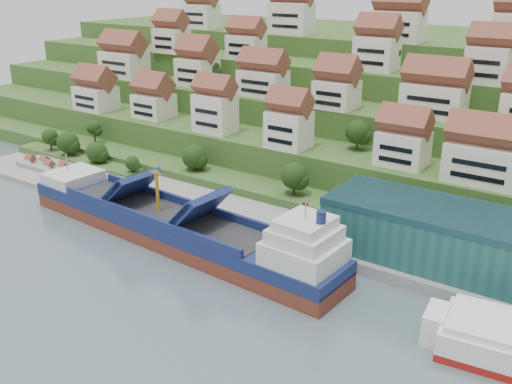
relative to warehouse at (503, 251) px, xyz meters
The scene contains 10 objects.
ground 55.18m from the warehouse, 161.90° to the right, with size 300.00×300.00×0.00m, color slate.
quay 32.64m from the warehouse, behind, with size 180.00×14.00×2.20m, color gray.
pebble_beach 110.32m from the warehouse, behind, with size 45.00×20.00×1.00m, color gray.
hillside 101.03m from the warehouse, 121.00° to the left, with size 260.00×128.00×31.00m.
hillside_village 69.40m from the warehouse, 139.65° to the left, with size 158.35×62.29×29.81m.
hillside_trees 70.16m from the warehouse, 157.49° to the left, with size 139.75×62.54×31.12m.
warehouse is the anchor object (origin of this frame).
flagpole 34.60m from the warehouse, 168.33° to the right, with size 1.28×0.16×8.00m.
beach_huts 112.29m from the warehouse, behind, with size 14.40×3.70×2.20m.
cargo_ship 57.83m from the warehouse, 162.35° to the right, with size 75.27×15.63×16.54m.
Camera 1 is at (66.54, -74.48, 49.55)m, focal length 40.00 mm.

